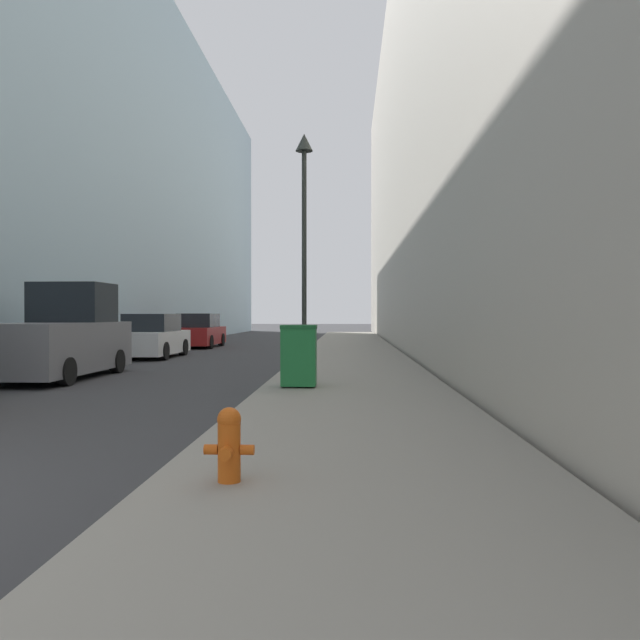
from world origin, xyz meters
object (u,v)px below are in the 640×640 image
Objects in this scene: trash_bin at (299,355)px; parked_sedan_near at (152,338)px; pickup_truck at (61,339)px; fire_hydrant at (229,443)px; parked_sedan_far at (199,332)px; lamppost at (304,214)px.

trash_bin is 0.30× the size of parked_sedan_near.
pickup_truck is 7.36m from parked_sedan_near.
parked_sedan_far is at bearing 104.29° from fire_hydrant.
trash_bin is 0.26× the size of pickup_truck.
parked_sedan_far reaches higher than fire_hydrant.
parked_sedan_far is at bearing 113.61° from lamppost.
parked_sedan_far is at bearing 109.96° from trash_bin.
parked_sedan_near is (-6.20, 17.24, 0.28)m from fire_hydrant.
fire_hydrant is 7.22m from trash_bin.
pickup_truck is at bearing -175.01° from lamppost.
pickup_truck is at bearing 156.67° from trash_bin.
parked_sedan_near is (-6.12, 6.83, -3.42)m from lamppost.
trash_bin is 18.37m from parked_sedan_far.
lamppost reaches higher than fire_hydrant.
parked_sedan_far is at bearing 90.28° from pickup_truck.
lamppost is at bearing -66.39° from parked_sedan_far.
parked_sedan_far is at bearing 90.26° from parked_sedan_near.
trash_bin is at bearing -87.82° from lamppost.
trash_bin is 0.21× the size of lamppost.
pickup_truck is at bearing 121.94° from fire_hydrant.
fire_hydrant is at bearing -75.71° from parked_sedan_far.
parked_sedan_far is (-6.27, 17.27, -0.02)m from trash_bin.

